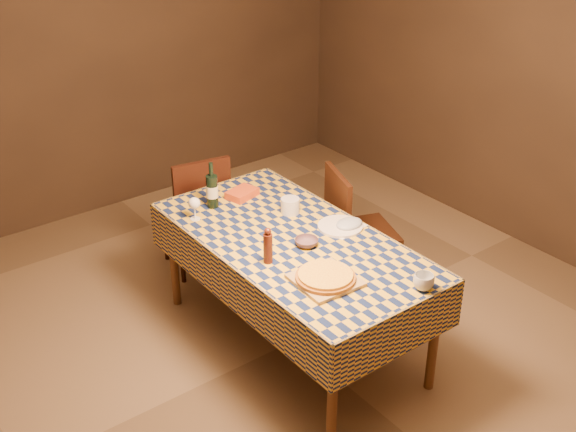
{
  "coord_description": "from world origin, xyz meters",
  "views": [
    {
      "loc": [
        -2.28,
        -2.95,
        2.93
      ],
      "look_at": [
        0.0,
        0.05,
        0.9
      ],
      "focal_mm": 45.0,
      "sensor_mm": 36.0,
      "label": 1
    }
  ],
  "objects_px": {
    "pizza": "(325,276)",
    "chair_right": "(352,225)",
    "dining_table": "(293,249)",
    "chair_far": "(198,208)",
    "white_plate": "(340,226)",
    "cutting_board": "(325,280)",
    "bowl": "(307,242)",
    "wine_bottle": "(212,190)"
  },
  "relations": [
    {
      "from": "dining_table",
      "to": "pizza",
      "type": "relative_size",
      "value": 4.74
    },
    {
      "from": "dining_table",
      "to": "chair_far",
      "type": "bearing_deg",
      "value": 90.78
    },
    {
      "from": "cutting_board",
      "to": "white_plate",
      "type": "relative_size",
      "value": 1.16
    },
    {
      "from": "cutting_board",
      "to": "chair_far",
      "type": "xyz_separation_m",
      "value": [
        0.13,
        1.58,
        -0.26
      ]
    },
    {
      "from": "dining_table",
      "to": "chair_far",
      "type": "distance_m",
      "value": 1.12
    },
    {
      "from": "cutting_board",
      "to": "chair_right",
      "type": "relative_size",
      "value": 0.34
    },
    {
      "from": "cutting_board",
      "to": "wine_bottle",
      "type": "relative_size",
      "value": 1.04
    },
    {
      "from": "dining_table",
      "to": "bowl",
      "type": "relative_size",
      "value": 13.35
    },
    {
      "from": "bowl",
      "to": "chair_far",
      "type": "bearing_deg",
      "value": 91.23
    },
    {
      "from": "cutting_board",
      "to": "bowl",
      "type": "height_order",
      "value": "bowl"
    },
    {
      "from": "wine_bottle",
      "to": "white_plate",
      "type": "relative_size",
      "value": 1.11
    },
    {
      "from": "pizza",
      "to": "chair_right",
      "type": "distance_m",
      "value": 1.14
    },
    {
      "from": "dining_table",
      "to": "chair_right",
      "type": "height_order",
      "value": "chair_right"
    },
    {
      "from": "pizza",
      "to": "cutting_board",
      "type": "bearing_deg",
      "value": 90.0
    },
    {
      "from": "pizza",
      "to": "white_plate",
      "type": "relative_size",
      "value": 1.4
    },
    {
      "from": "dining_table",
      "to": "white_plate",
      "type": "bearing_deg",
      "value": -12.57
    },
    {
      "from": "pizza",
      "to": "white_plate",
      "type": "xyz_separation_m",
      "value": [
        0.46,
        0.41,
        -0.03
      ]
    },
    {
      "from": "cutting_board",
      "to": "white_plate",
      "type": "bearing_deg",
      "value": 41.63
    },
    {
      "from": "chair_right",
      "to": "white_plate",
      "type": "bearing_deg",
      "value": -141.78
    },
    {
      "from": "white_plate",
      "to": "chair_far",
      "type": "distance_m",
      "value": 1.24
    },
    {
      "from": "chair_far",
      "to": "chair_right",
      "type": "xyz_separation_m",
      "value": [
        0.71,
        -0.87,
        0.0
      ]
    },
    {
      "from": "cutting_board",
      "to": "chair_far",
      "type": "relative_size",
      "value": 0.34
    },
    {
      "from": "pizza",
      "to": "chair_far",
      "type": "bearing_deg",
      "value": 85.22
    },
    {
      "from": "wine_bottle",
      "to": "chair_far",
      "type": "distance_m",
      "value": 0.6
    },
    {
      "from": "bowl",
      "to": "white_plate",
      "type": "height_order",
      "value": "bowl"
    },
    {
      "from": "wine_bottle",
      "to": "chair_right",
      "type": "relative_size",
      "value": 0.33
    },
    {
      "from": "dining_table",
      "to": "wine_bottle",
      "type": "height_order",
      "value": "wine_bottle"
    },
    {
      "from": "dining_table",
      "to": "white_plate",
      "type": "distance_m",
      "value": 0.33
    },
    {
      "from": "chair_right",
      "to": "chair_far",
      "type": "bearing_deg",
      "value": 129.16
    },
    {
      "from": "cutting_board",
      "to": "chair_right",
      "type": "height_order",
      "value": "chair_right"
    },
    {
      "from": "bowl",
      "to": "wine_bottle",
      "type": "relative_size",
      "value": 0.45
    },
    {
      "from": "bowl",
      "to": "chair_far",
      "type": "xyz_separation_m",
      "value": [
        -0.03,
        1.22,
        -0.27
      ]
    },
    {
      "from": "cutting_board",
      "to": "chair_right",
      "type": "distance_m",
      "value": 1.13
    },
    {
      "from": "bowl",
      "to": "chair_far",
      "type": "distance_m",
      "value": 1.25
    },
    {
      "from": "pizza",
      "to": "chair_far",
      "type": "distance_m",
      "value": 1.61
    },
    {
      "from": "cutting_board",
      "to": "pizza",
      "type": "xyz_separation_m",
      "value": [
        0.0,
        -0.0,
        0.03
      ]
    },
    {
      "from": "pizza",
      "to": "bowl",
      "type": "relative_size",
      "value": 2.82
    },
    {
      "from": "pizza",
      "to": "chair_right",
      "type": "bearing_deg",
      "value": 40.12
    },
    {
      "from": "bowl",
      "to": "dining_table",
      "type": "bearing_deg",
      "value": 95.55
    },
    {
      "from": "wine_bottle",
      "to": "cutting_board",
      "type": "bearing_deg",
      "value": -89.26
    },
    {
      "from": "pizza",
      "to": "bowl",
      "type": "bearing_deg",
      "value": 66.41
    },
    {
      "from": "bowl",
      "to": "chair_far",
      "type": "height_order",
      "value": "chair_far"
    }
  ]
}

